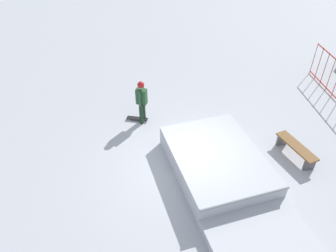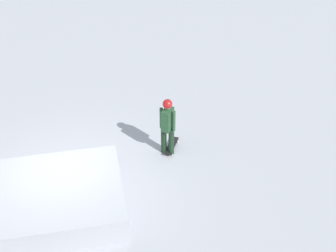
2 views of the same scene
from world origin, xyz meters
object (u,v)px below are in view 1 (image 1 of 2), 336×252
(skateboard, at_px, (137,118))
(park_bench, at_px, (296,148))
(skate_ramp, at_px, (223,174))
(skater, at_px, (142,99))

(skateboard, bearing_deg, park_bench, -10.44)
(skate_ramp, distance_m, park_bench, 2.76)
(park_bench, bearing_deg, skater, -118.33)
(skater, height_order, skateboard, skater)
(skater, bearing_deg, skateboard, 176.58)
(skateboard, bearing_deg, skate_ramp, -37.61)
(skate_ramp, distance_m, skateboard, 4.21)
(skater, bearing_deg, skate_ramp, -32.15)
(skateboard, height_order, park_bench, park_bench)
(skate_ramp, relative_size, park_bench, 3.50)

